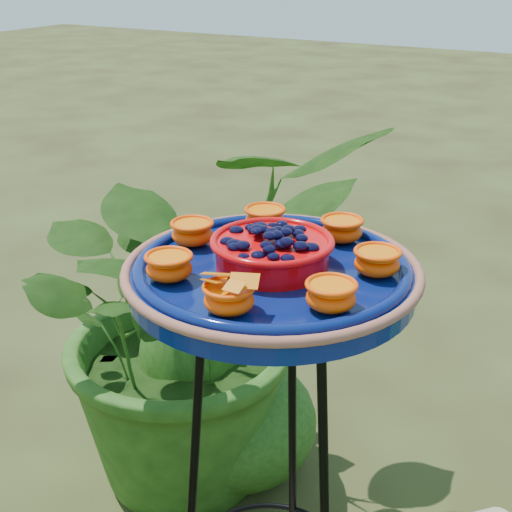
% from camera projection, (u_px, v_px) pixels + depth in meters
% --- Properties ---
extents(tripod_stand, '(0.37, 0.37, 0.88)m').
position_uv_depth(tripod_stand, '(270.00, 467.00, 1.25)').
color(tripod_stand, black).
rests_on(tripod_stand, ground).
extents(feeder_dish, '(0.51, 0.51, 0.10)m').
position_uv_depth(feeder_dish, '(272.00, 269.00, 1.10)').
color(feeder_dish, '#071657').
rests_on(feeder_dish, tripod_stand).
extents(shrub_back_left, '(1.10, 1.16, 1.01)m').
position_uv_depth(shrub_back_left, '(188.00, 308.00, 1.86)').
color(shrub_back_left, '#1F4412').
rests_on(shrub_back_left, ground).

